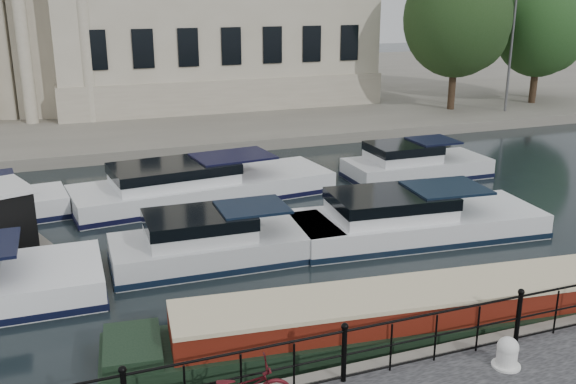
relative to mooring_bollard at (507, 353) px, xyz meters
The scene contains 9 objects.
ground_plane 4.42m from the mooring_bollard, 137.44° to the left, with size 160.00×160.00×0.00m, color black.
far_bank 42.06m from the mooring_bollard, 94.36° to the left, with size 120.00×42.00×0.55m, color #6B665B.
railing 3.29m from the mooring_bollard, 167.87° to the left, with size 24.14×0.14×1.22m.
civic_building 38.38m from the mooring_bollard, 96.36° to the left, with size 53.55×31.84×16.85m.
lamp_posts 33.08m from the mooring_bollard, 46.03° to the left, with size 8.24×1.55×8.07m.
mooring_bollard is the anchor object (origin of this frame).
narrowboat 2.50m from the mooring_bollard, 96.32° to the left, with size 14.56×3.54×1.53m.
cabin_cruisers 11.60m from the mooring_bollard, 107.64° to the left, with size 25.29×10.15×1.99m.
trees 33.66m from the mooring_bollard, 51.21° to the left, with size 14.70×8.50×9.17m.
Camera 1 is at (-4.71, -11.70, 7.54)m, focal length 40.00 mm.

